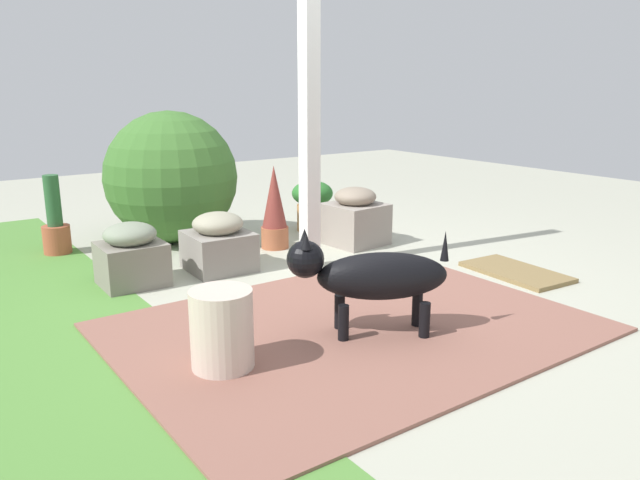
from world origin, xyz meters
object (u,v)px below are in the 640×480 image
at_px(terracotta_pot_spiky, 274,209).
at_px(terracotta_pot_tall, 56,226).
at_px(doormat, 516,272).
at_px(terracotta_pot_broad, 312,202).
at_px(stone_planter_far, 131,255).
at_px(stone_planter_nearest, 355,218).
at_px(round_shrub, 171,177).
at_px(porch_pillar, 309,90).
at_px(dog, 371,275).
at_px(stone_planter_mid, 219,243).
at_px(ceramic_urn, 222,331).

height_order(terracotta_pot_spiky, terracotta_pot_tall, terracotta_pot_spiky).
distance_m(terracotta_pot_tall, doormat, 3.40).
bearing_deg(terracotta_pot_broad, terracotta_pot_spiky, 118.49).
distance_m(terracotta_pot_broad, doormat, 1.93).
bearing_deg(doormat, stone_planter_far, 59.59).
distance_m(stone_planter_nearest, round_shrub, 1.52).
relative_size(porch_pillar, terracotta_pot_broad, 5.57).
height_order(round_shrub, dog, round_shrub).
relative_size(stone_planter_nearest, terracotta_pot_broad, 1.05).
distance_m(stone_planter_mid, doormat, 2.05).
bearing_deg(terracotta_pot_tall, ceramic_urn, -177.30).
height_order(stone_planter_nearest, stone_planter_mid, stone_planter_nearest).
height_order(porch_pillar, stone_planter_far, porch_pillar).
distance_m(stone_planter_nearest, stone_planter_far, 1.83).
relative_size(terracotta_pot_spiky, doormat, 0.92).
relative_size(terracotta_pot_broad, doormat, 0.62).
height_order(dog, doormat, dog).
bearing_deg(dog, porch_pillar, -20.69).
xyz_separation_m(terracotta_pot_spiky, dog, (-1.79, 0.53, 0.02)).
distance_m(porch_pillar, terracotta_pot_tall, 2.22).
bearing_deg(doormat, terracotta_pot_spiky, 32.00).
relative_size(porch_pillar, stone_planter_nearest, 5.28).
bearing_deg(round_shrub, stone_planter_far, 143.99).
xyz_separation_m(porch_pillar, terracotta_pot_tall, (1.42, 1.37, -1.01)).
bearing_deg(stone_planter_nearest, terracotta_pot_broad, 0.77).
bearing_deg(porch_pillar, stone_planter_nearest, -63.97).
xyz_separation_m(terracotta_pot_tall, ceramic_urn, (-2.53, -0.12, -0.02)).
height_order(terracotta_pot_broad, dog, dog).
bearing_deg(dog, doormat, -81.09).
relative_size(stone_planter_nearest, round_shrub, 0.44).
bearing_deg(porch_pillar, terracotta_pot_broad, -35.85).
xyz_separation_m(stone_planter_far, dog, (-1.53, -0.71, 0.13)).
height_order(porch_pillar, terracotta_pot_spiky, porch_pillar).
bearing_deg(stone_planter_nearest, stone_planter_far, 89.70).
bearing_deg(stone_planter_mid, round_shrub, -4.00).
distance_m(porch_pillar, round_shrub, 1.52).
distance_m(stone_planter_far, dog, 1.69).
relative_size(terracotta_pot_spiky, ceramic_urn, 1.71).
bearing_deg(doormat, round_shrub, 34.70).
distance_m(terracotta_pot_broad, terracotta_pot_spiky, 0.67).
bearing_deg(ceramic_urn, stone_planter_nearest, -53.19).
relative_size(porch_pillar, round_shrub, 2.31).
bearing_deg(stone_planter_mid, stone_planter_far, 87.95).
height_order(porch_pillar, dog, porch_pillar).
distance_m(round_shrub, terracotta_pot_spiky, 0.90).
xyz_separation_m(porch_pillar, stone_planter_far, (0.34, 1.16, -1.03)).
bearing_deg(ceramic_urn, stone_planter_far, -3.52).
xyz_separation_m(round_shrub, terracotta_pot_spiky, (-0.66, -0.56, -0.22)).
relative_size(stone_planter_far, doormat, 0.58).
bearing_deg(stone_planter_nearest, dog, 143.64).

